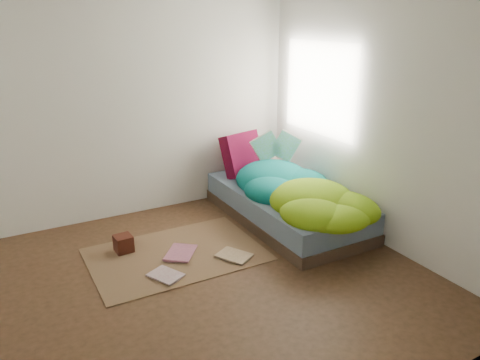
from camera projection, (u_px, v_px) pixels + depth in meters
name	position (u px, v px, depth m)	size (l,w,h in m)	color
ground	(216.00, 278.00, 4.08)	(3.50, 3.50, 0.00)	#3A2816
room_walls	(213.00, 90.00, 3.55)	(3.54, 3.54, 2.62)	silver
bed	(286.00, 206.00, 5.17)	(1.00, 2.00, 0.34)	#3E2C21
duvet	(299.00, 183.00, 4.88)	(0.96, 1.84, 0.34)	#076A6C
rug	(176.00, 254.00, 4.46)	(1.60, 1.10, 0.01)	brown
pillow_floral	(263.00, 166.00, 5.80)	(0.53, 0.33, 0.12)	beige
pillow_magenta	(242.00, 154.00, 5.60)	(0.50, 0.16, 0.50)	#480429
open_book	(277.00, 138.00, 5.38)	(0.48, 0.10, 0.29)	green
wooden_box	(123.00, 243.00, 4.49)	(0.16, 0.16, 0.16)	#36110C
floor_book_a	(157.00, 281.00, 3.99)	(0.21, 0.28, 0.02)	beige
floor_book_b	(168.00, 252.00, 4.46)	(0.25, 0.34, 0.03)	#BA6B7E
floor_book_c	(228.00, 261.00, 4.31)	(0.23, 0.31, 0.02)	tan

